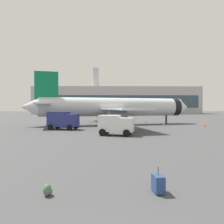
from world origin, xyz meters
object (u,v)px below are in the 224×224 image
object	(u,v)px
service_truck	(63,120)
safety_cone_mid	(146,122)
safety_cone_near	(204,125)
traveller_backpack	(48,190)
rolling_suitcase	(158,184)
cargo_van	(116,124)
airplane_at_gate	(113,107)
safety_cone_far	(164,124)
safety_cone_outer	(48,124)

from	to	relation	value
service_truck	safety_cone_mid	size ratio (longest dim) A/B	8.68
service_truck	safety_cone_near	bearing A→B (deg)	9.80
safety_cone_near	traveller_backpack	xyz separation A→B (m)	(-20.54, -30.02, -0.13)
safety_cone_near	rolling_suitcase	distance (m)	33.83
cargo_van	service_truck	bearing A→B (deg)	138.80
airplane_at_gate	safety_cone_mid	bearing A→B (deg)	27.32
service_truck	safety_cone_mid	xyz separation A→B (m)	(16.00, 12.96, -1.31)
safety_cone_near	cargo_van	bearing A→B (deg)	-145.51
safety_cone_far	rolling_suitcase	xyz separation A→B (m)	(-8.74, -31.17, 0.08)
airplane_at_gate	rolling_suitcase	bearing A→B (deg)	-88.40
traveller_backpack	safety_cone_mid	bearing A→B (deg)	73.98
safety_cone_near	safety_cone_mid	size ratio (longest dim) A/B	1.24
airplane_at_gate	safety_cone_far	xyz separation A→B (m)	(9.70, -3.35, -3.35)
airplane_at_gate	cargo_van	distance (m)	16.58
safety_cone_far	safety_cone_near	bearing A→B (deg)	-10.58
safety_cone_near	rolling_suitcase	world-z (taller)	rolling_suitcase
safety_cone_mid	safety_cone_outer	size ratio (longest dim) A/B	0.79
service_truck	safety_cone_far	world-z (taller)	service_truck
safety_cone_near	traveller_backpack	distance (m)	36.38
safety_cone_near	safety_cone_outer	distance (m)	30.10
airplane_at_gate	service_truck	distance (m)	12.63
safety_cone_mid	safety_cone_outer	bearing A→B (deg)	-164.11
airplane_at_gate	rolling_suitcase	world-z (taller)	airplane_at_gate
service_truck	rolling_suitcase	size ratio (longest dim) A/B	4.74
safety_cone_far	rolling_suitcase	distance (m)	32.37
cargo_van	safety_cone_outer	xyz separation A→B (m)	(-12.89, 14.45, -1.08)
safety_cone_mid	safety_cone_far	distance (m)	7.54
traveller_backpack	safety_cone_near	bearing A→B (deg)	55.62
service_truck	safety_cone_far	distance (m)	19.15
safety_cone_near	safety_cone_far	xyz separation A→B (m)	(-7.24, 1.35, -0.05)
traveller_backpack	rolling_suitcase	bearing A→B (deg)	2.56
airplane_at_gate	safety_cone_near	xyz separation A→B (m)	(16.94, -4.70, -3.29)
service_truck	cargo_van	size ratio (longest dim) A/B	1.09
service_truck	safety_cone_near	xyz separation A→B (m)	(25.46, 4.40, -1.24)
rolling_suitcase	service_truck	bearing A→B (deg)	110.46
safety_cone_far	traveller_backpack	size ratio (longest dim) A/B	1.32
rolling_suitcase	cargo_van	bearing A→B (deg)	93.49
safety_cone_mid	rolling_suitcase	size ratio (longest dim) A/B	0.55
cargo_van	safety_cone_far	world-z (taller)	cargo_van
service_truck	safety_cone_near	distance (m)	25.87
service_truck	safety_cone_far	bearing A→B (deg)	17.51
rolling_suitcase	traveller_backpack	world-z (taller)	rolling_suitcase
service_truck	cargo_van	bearing A→B (deg)	-41.20
safety_cone_near	safety_cone_mid	distance (m)	12.76
safety_cone_near	rolling_suitcase	size ratio (longest dim) A/B	0.67
cargo_van	safety_cone_mid	bearing A→B (deg)	69.43
safety_cone_near	safety_cone_mid	xyz separation A→B (m)	(-9.46, 8.56, -0.07)
safety_cone_far	safety_cone_outer	bearing A→B (deg)	176.56
rolling_suitcase	airplane_at_gate	bearing A→B (deg)	91.60
safety_cone_far	safety_cone_outer	xyz separation A→B (m)	(-22.74, 1.37, 0.06)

